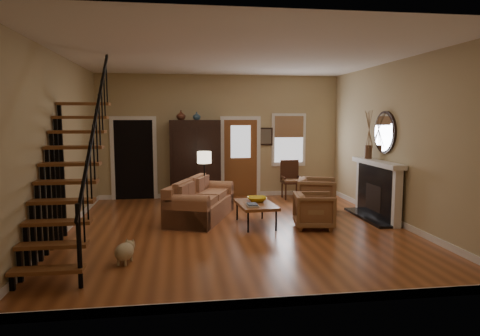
{
  "coord_description": "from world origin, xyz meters",
  "views": [
    {
      "loc": [
        -1.1,
        -8.05,
        2.14
      ],
      "look_at": [
        0.1,
        0.4,
        1.15
      ],
      "focal_mm": 32.0,
      "sensor_mm": 36.0,
      "label": 1
    }
  ],
  "objects": [
    {
      "name": "room",
      "position": [
        -0.41,
        1.76,
        1.51
      ],
      "size": [
        7.0,
        7.33,
        3.3
      ],
      "color": "#9B5027",
      "rests_on": "ground"
    },
    {
      "name": "staircase",
      "position": [
        -2.78,
        -1.3,
        1.6
      ],
      "size": [
        0.94,
        2.8,
        3.2
      ],
      "primitive_type": null,
      "color": "brown",
      "rests_on": "ground"
    },
    {
      "name": "fireplace",
      "position": [
        3.13,
        0.5,
        0.74
      ],
      "size": [
        0.33,
        1.95,
        2.3
      ],
      "color": "black",
      "rests_on": "ground"
    },
    {
      "name": "armoire",
      "position": [
        -0.7,
        3.15,
        1.05
      ],
      "size": [
        1.3,
        0.6,
        2.1
      ],
      "primitive_type": null,
      "color": "black",
      "rests_on": "ground"
    },
    {
      "name": "vase_a",
      "position": [
        -1.05,
        3.05,
        2.22
      ],
      "size": [
        0.24,
        0.24,
        0.25
      ],
      "primitive_type": "imported",
      "color": "#4C2619",
      "rests_on": "armoire"
    },
    {
      "name": "vase_b",
      "position": [
        -0.65,
        3.05,
        2.21
      ],
      "size": [
        0.2,
        0.2,
        0.21
      ],
      "primitive_type": "imported",
      "color": "#334C60",
      "rests_on": "armoire"
    },
    {
      "name": "sofa",
      "position": [
        -0.67,
        0.92,
        0.4
      ],
      "size": [
        1.61,
        2.31,
        0.79
      ],
      "primitive_type": null,
      "rotation": [
        0.0,
        0.0,
        -0.36
      ],
      "color": "#A26B4A",
      "rests_on": "ground"
    },
    {
      "name": "coffee_table",
      "position": [
        0.4,
        0.26,
        0.23
      ],
      "size": [
        0.77,
        1.22,
        0.45
      ],
      "primitive_type": null,
      "rotation": [
        0.0,
        0.0,
        0.07
      ],
      "color": "brown",
      "rests_on": "ground"
    },
    {
      "name": "bowl",
      "position": [
        0.45,
        0.41,
        0.5
      ],
      "size": [
        0.4,
        0.4,
        0.1
      ],
      "primitive_type": "imported",
      "color": "gold",
      "rests_on": "coffee_table"
    },
    {
      "name": "books",
      "position": [
        0.28,
        -0.04,
        0.48
      ],
      "size": [
        0.22,
        0.29,
        0.05
      ],
      "primitive_type": null,
      "color": "beige",
      "rests_on": "coffee_table"
    },
    {
      "name": "armchair_left",
      "position": [
        1.49,
        -0.13,
        0.35
      ],
      "size": [
        0.87,
        0.85,
        0.69
      ],
      "primitive_type": "imported",
      "rotation": [
        0.0,
        0.0,
        1.41
      ],
      "color": "brown",
      "rests_on": "ground"
    },
    {
      "name": "armchair_right",
      "position": [
        2.01,
        1.26,
        0.39
      ],
      "size": [
        1.09,
        1.08,
        0.79
      ],
      "primitive_type": "imported",
      "rotation": [
        0.0,
        0.0,
        1.24
      ],
      "color": "brown",
      "rests_on": "ground"
    },
    {
      "name": "floor_lamp",
      "position": [
        -0.55,
        1.59,
        0.7
      ],
      "size": [
        0.39,
        0.39,
        1.4
      ],
      "primitive_type": null,
      "rotation": [
        0.0,
        0.0,
        0.27
      ],
      "color": "black",
      "rests_on": "ground"
    },
    {
      "name": "side_chair",
      "position": [
        1.85,
        2.95,
        0.51
      ],
      "size": [
        0.54,
        0.54,
        1.02
      ],
      "primitive_type": null,
      "color": "#3E2013",
      "rests_on": "ground"
    },
    {
      "name": "dog",
      "position": [
        -1.93,
        -1.74,
        0.16
      ],
      "size": [
        0.37,
        0.49,
        0.32
      ],
      "primitive_type": null,
      "rotation": [
        0.0,
        0.0,
        -0.28
      ],
      "color": "tan",
      "rests_on": "ground"
    }
  ]
}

